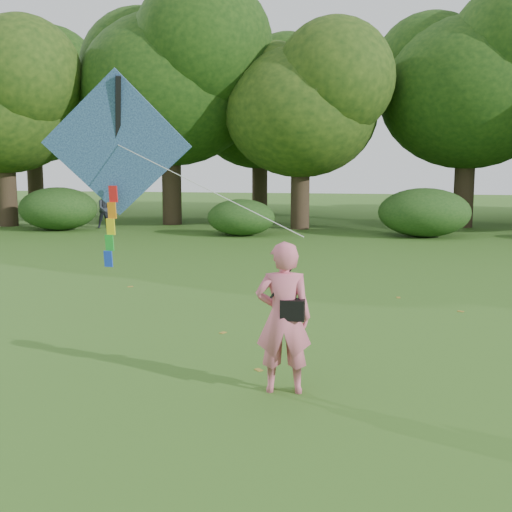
# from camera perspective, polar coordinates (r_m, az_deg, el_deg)

# --- Properties ---
(ground) EXTENTS (100.00, 100.00, 0.00)m
(ground) POSITION_cam_1_polar(r_m,az_deg,el_deg) (7.96, 3.34, -13.04)
(ground) COLOR #265114
(ground) RESTS_ON ground
(man_kite_flyer) EXTENTS (0.76, 0.55, 1.93)m
(man_kite_flyer) POSITION_cam_1_polar(r_m,az_deg,el_deg) (8.09, 2.45, -5.49)
(man_kite_flyer) COLOR #D8657E
(man_kite_flyer) RESTS_ON ground
(bystander_left) EXTENTS (1.03, 1.00, 1.66)m
(bystander_left) POSITION_cam_1_polar(r_m,az_deg,el_deg) (28.52, -13.20, 4.09)
(bystander_left) COLOR #2B2F3A
(bystander_left) RESTS_ON ground
(crossbody_bag) EXTENTS (0.43, 0.20, 0.74)m
(crossbody_bag) POSITION_cam_1_polar(r_m,az_deg,el_deg) (8.01, 3.26, -4.69)
(crossbody_bag) COLOR black
(crossbody_bag) RESTS_ON ground
(flying_kite) EXTENTS (4.23, 2.24, 3.07)m
(flying_kite) POSITION_cam_1_polar(r_m,az_deg,el_deg) (10.33, -12.23, 9.39)
(flying_kite) COLOR #2970B4
(flying_kite) RESTS_ON ground
(tree_line) EXTENTS (54.70, 15.30, 9.48)m
(tree_line) POSITION_cam_1_polar(r_m,az_deg,el_deg) (30.37, 11.70, 13.41)
(tree_line) COLOR #3A2D1E
(tree_line) RESTS_ON ground
(shrub_band) EXTENTS (39.15, 3.22, 1.88)m
(shrub_band) POSITION_cam_1_polar(r_m,az_deg,el_deg) (25.09, 6.28, 3.74)
(shrub_band) COLOR #264919
(shrub_band) RESTS_ON ground
(fallen_leaves) EXTENTS (11.59, 10.09, 0.01)m
(fallen_leaves) POSITION_cam_1_polar(r_m,az_deg,el_deg) (11.54, 7.11, -6.19)
(fallen_leaves) COLOR olive
(fallen_leaves) RESTS_ON ground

